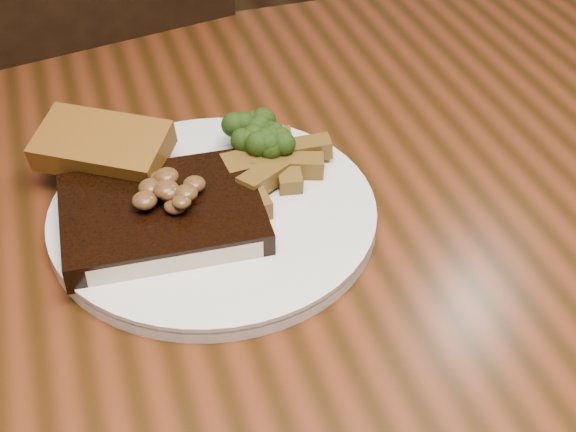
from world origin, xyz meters
name	(u,v)px	position (x,y,z in m)	size (l,w,h in m)	color
dining_table	(275,316)	(0.00, 0.00, 0.66)	(1.60, 0.90, 0.75)	#542310
chair_far	(68,154)	(-0.16, 0.54, 0.52)	(0.52, 0.52, 0.94)	black
plate	(213,216)	(-0.04, 0.04, 0.76)	(0.29, 0.29, 0.01)	white
steak	(162,215)	(-0.09, 0.04, 0.77)	(0.17, 0.13, 0.02)	black
steak_bone	(176,263)	(-0.09, -0.02, 0.77)	(0.14, 0.01, 0.02)	beige
mushroom_pile	(167,189)	(-0.08, 0.04, 0.80)	(0.06, 0.06, 0.03)	brown
garlic_bread	(106,164)	(-0.13, 0.13, 0.78)	(0.12, 0.07, 0.03)	brown
potato_wedges	(278,183)	(0.02, 0.05, 0.77)	(0.11, 0.11, 0.02)	brown
broccoli_cluster	(265,140)	(0.02, 0.11, 0.78)	(0.07, 0.07, 0.04)	#1E3C0D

